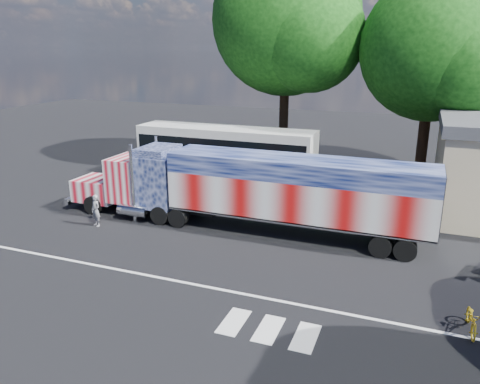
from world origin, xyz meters
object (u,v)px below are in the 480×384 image
(semi_truck, at_px, (250,189))
(coach_bus, at_px, (225,153))
(tree_ne_a, at_px, (436,49))
(bicycle, at_px, (472,319))
(tree_n_mid, at_px, (289,21))
(woman, at_px, (96,211))

(semi_truck, relative_size, coach_bus, 1.56)
(coach_bus, distance_m, tree_ne_a, 14.85)
(bicycle, distance_m, tree_n_mid, 25.56)
(bicycle, distance_m, tree_ne_a, 20.06)
(tree_ne_a, bearing_deg, tree_n_mid, 168.75)
(coach_bus, relative_size, tree_ne_a, 0.92)
(bicycle, bearing_deg, coach_bus, 132.30)
(bicycle, bearing_deg, semi_truck, 145.34)
(woman, height_order, tree_n_mid, tree_n_mid)
(semi_truck, relative_size, tree_ne_a, 1.44)
(coach_bus, xyz_separation_m, tree_ne_a, (12.47, 4.49, 6.71))
(coach_bus, bearing_deg, woman, -104.28)
(semi_truck, distance_m, coach_bus, 9.31)
(coach_bus, xyz_separation_m, woman, (-2.65, -10.42, -1.02))
(tree_ne_a, bearing_deg, bicycle, -84.54)
(woman, bearing_deg, tree_n_mid, 94.29)
(semi_truck, bearing_deg, coach_bus, 120.26)
(woman, distance_m, tree_n_mid, 20.12)
(semi_truck, relative_size, bicycle, 11.70)
(coach_bus, bearing_deg, semi_truck, -59.74)
(bicycle, xyz_separation_m, tree_n_mid, (-11.89, 20.28, 10.04))
(bicycle, bearing_deg, tree_n_mid, 116.79)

